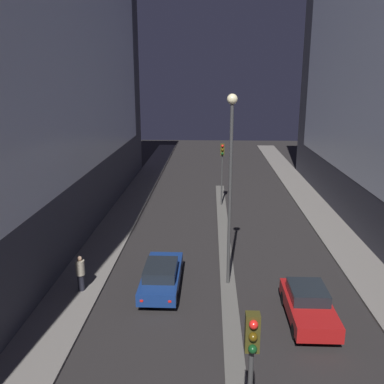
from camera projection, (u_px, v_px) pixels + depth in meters
building_left at (27, 33)px, 24.63m from camera, size 6.01×42.67×24.97m
median_strip at (226, 260)px, 24.12m from camera, size 0.75×33.92×0.11m
traffic_light_near at (251, 368)px, 9.57m from camera, size 0.32×0.42×4.94m
traffic_light_mid at (222, 161)px, 33.44m from camera, size 0.32×0.42×4.94m
street_lamp at (231, 167)px, 19.79m from camera, size 0.48×0.48×9.21m
car_left_lane at (161, 275)px, 20.72m from camera, size 1.75×4.82×1.41m
car_right_lane at (308, 305)px, 18.03m from camera, size 1.78×4.20×1.43m
pedestrian_on_left_sidewalk at (80, 273)px, 20.33m from camera, size 0.44×0.44×1.75m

